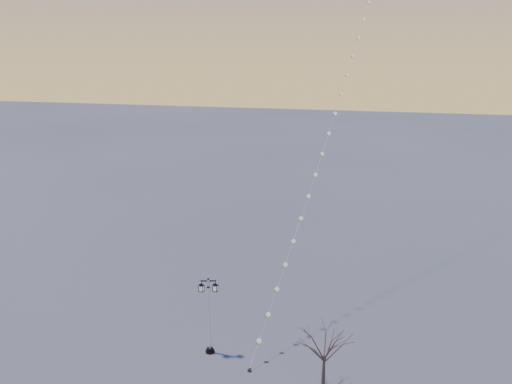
% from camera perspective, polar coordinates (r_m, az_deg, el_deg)
% --- Properties ---
extents(ground, '(300.00, 300.00, 0.00)m').
position_cam_1_polar(ground, '(34.42, -3.03, -18.95)').
color(ground, '#4F5050').
rests_on(ground, ground).
extents(street_lamp, '(1.30, 0.70, 5.27)m').
position_cam_1_polar(street_lamp, '(35.24, -5.03, -12.61)').
color(street_lamp, black).
rests_on(street_lamp, ground).
extents(bare_tree, '(2.31, 2.31, 3.84)m').
position_cam_1_polar(bare_tree, '(32.21, 7.31, -16.04)').
color(bare_tree, '#4A3429').
rests_on(bare_tree, ground).
extents(kite_train, '(8.66, 37.99, 42.63)m').
position_cam_1_polar(kite_train, '(46.78, 10.68, 17.19)').
color(kite_train, black).
rests_on(kite_train, ground).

